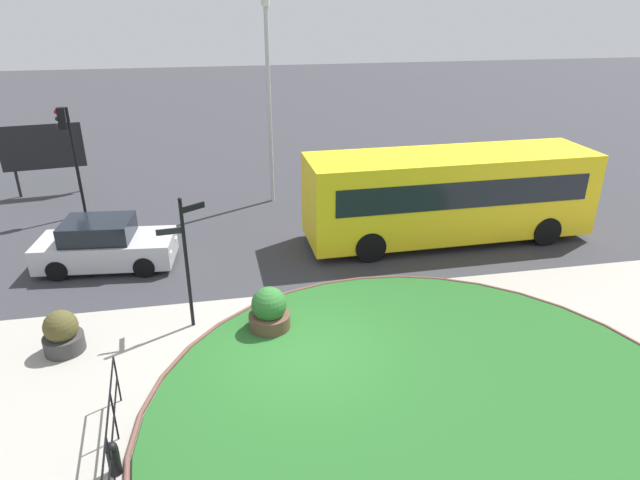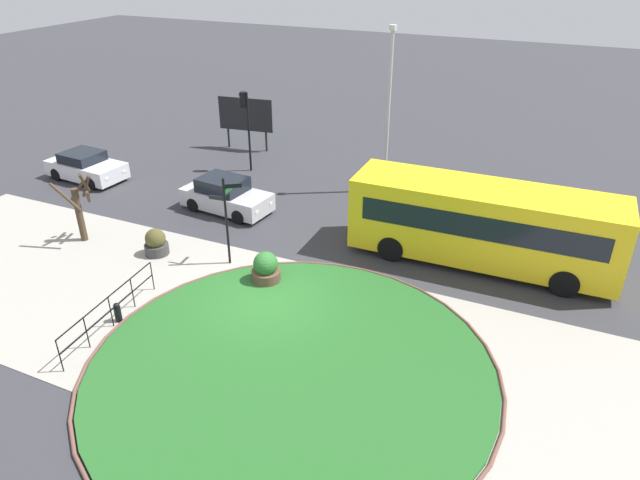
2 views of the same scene
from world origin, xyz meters
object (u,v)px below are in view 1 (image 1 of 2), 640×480
object	(u,v)px
signpost_directional	(185,253)
bus_yellow	(449,194)
traffic_light_near	(68,138)
billboard_left	(42,148)
planter_kerbside	(269,312)
lamppost_tall	(269,99)
car_near_lane	(105,245)
bollard_foreground	(114,458)
planter_near_signpost	(62,334)

from	to	relation	value
signpost_directional	bus_yellow	distance (m)	9.46
traffic_light_near	billboard_left	size ratio (longest dim) A/B	1.28
planter_kerbside	lamppost_tall	bearing A→B (deg)	83.18
car_near_lane	bollard_foreground	bearing A→B (deg)	-75.14
car_near_lane	traffic_light_near	bearing A→B (deg)	114.88
signpost_directional	planter_kerbside	bearing A→B (deg)	-18.25
traffic_light_near	lamppost_tall	size ratio (longest dim) A/B	0.54
car_near_lane	lamppost_tall	distance (m)	8.42
bus_yellow	traffic_light_near	xyz separation A→B (m)	(-12.94, 4.74, 1.38)
car_near_lane	planter_kerbside	size ratio (longest dim) A/B	3.51
bus_yellow	planter_near_signpost	distance (m)	12.48
bollard_foreground	billboard_left	xyz separation A→B (m)	(-4.92, 16.35, 1.63)
lamppost_tall	planter_kerbside	size ratio (longest dim) A/B	6.38
traffic_light_near	lamppost_tall	xyz separation A→B (m)	(7.45, 0.32, 1.11)
signpost_directional	billboard_left	bearing A→B (deg)	117.90
signpost_directional	lamppost_tall	distance (m)	9.78
planter_near_signpost	traffic_light_near	bearing A→B (deg)	98.51
bollard_foreground	bus_yellow	size ratio (longest dim) A/B	0.07
car_near_lane	billboard_left	size ratio (longest dim) A/B	1.31
bollard_foreground	billboard_left	size ratio (longest dim) A/B	0.22
signpost_directional	lamppost_tall	size ratio (longest dim) A/B	0.45
bus_yellow	planter_kerbside	bearing A→B (deg)	-146.23
bollard_foreground	billboard_left	world-z (taller)	billboard_left
signpost_directional	traffic_light_near	size ratio (longest dim) A/B	0.84
bus_yellow	planter_near_signpost	world-z (taller)	bus_yellow
signpost_directional	planter_near_signpost	bearing A→B (deg)	-168.46
signpost_directional	planter_near_signpost	xyz separation A→B (m)	(-2.97, -0.61, -1.56)
planter_near_signpost	planter_kerbside	world-z (taller)	planter_kerbside
signpost_directional	traffic_light_near	distance (m)	9.81
bollard_foreground	traffic_light_near	xyz separation A→B (m)	(-3.11, 13.42, 2.66)
lamppost_tall	billboard_left	world-z (taller)	lamppost_tall
car_near_lane	lamppost_tall	xyz separation A→B (m)	(5.77, 5.09, 3.41)
lamppost_tall	planter_near_signpost	bearing A→B (deg)	-122.10
traffic_light_near	lamppost_tall	world-z (taller)	lamppost_tall
bollard_foreground	planter_near_signpost	world-z (taller)	planter_near_signpost
signpost_directional	traffic_light_near	world-z (taller)	traffic_light_near
traffic_light_near	bollard_foreground	bearing A→B (deg)	95.49
bollard_foreground	car_near_lane	world-z (taller)	car_near_lane
signpost_directional	billboard_left	size ratio (longest dim) A/B	1.08
car_near_lane	traffic_light_near	size ratio (longest dim) A/B	1.02
bollard_foreground	planter_near_signpost	size ratio (longest dim) A/B	0.65
signpost_directional	bus_yellow	xyz separation A→B (m)	(8.57, 3.99, -0.41)
bollard_foreground	lamppost_tall	bearing A→B (deg)	72.48
traffic_light_near	car_near_lane	bearing A→B (deg)	101.84
bus_yellow	lamppost_tall	size ratio (longest dim) A/B	1.27
lamppost_tall	bus_yellow	bearing A→B (deg)	-42.66
signpost_directional	bus_yellow	bearing A→B (deg)	24.94
signpost_directional	traffic_light_near	xyz separation A→B (m)	(-4.37, 8.73, 0.98)
bus_yellow	lamppost_tall	world-z (taller)	lamppost_tall
planter_kerbside	billboard_left	bearing A→B (deg)	123.38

